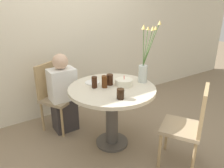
% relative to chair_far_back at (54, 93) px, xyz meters
% --- Properties ---
extents(ground_plane, '(16.00, 16.00, 0.00)m').
position_rel_chair_far_back_xyz_m(ground_plane, '(0.44, -0.77, -0.52)').
color(ground_plane, '#89755B').
extents(wall_back, '(8.00, 0.05, 2.60)m').
position_rel_chair_far_back_xyz_m(wall_back, '(0.44, 0.41, 0.78)').
color(wall_back, beige).
rests_on(wall_back, ground_plane).
extents(dining_table, '(1.01, 1.01, 0.77)m').
position_rel_chair_far_back_xyz_m(dining_table, '(0.44, -0.77, 0.07)').
color(dining_table, beige).
rests_on(dining_table, ground_plane).
extents(chair_far_back, '(0.55, 0.55, 0.92)m').
position_rel_chair_far_back_xyz_m(chair_far_back, '(0.00, 0.00, 0.00)').
color(chair_far_back, '#9E896B').
rests_on(chair_far_back, ground_plane).
extents(chair_right_flank, '(0.55, 0.55, 0.92)m').
position_rel_chair_far_back_xyz_m(chair_right_flank, '(0.90, -1.54, 0.00)').
color(chair_right_flank, '#9E896B').
rests_on(chair_right_flank, ground_plane).
extents(birthday_cake, '(0.20, 0.20, 0.12)m').
position_rel_chair_far_back_xyz_m(birthday_cake, '(0.59, -0.80, 0.28)').
color(birthday_cake, white).
rests_on(birthday_cake, dining_table).
extents(flower_vase, '(0.26, 0.27, 0.74)m').
position_rel_chair_far_back_xyz_m(flower_vase, '(0.86, -0.84, 0.44)').
color(flower_vase, silver).
rests_on(flower_vase, dining_table).
extents(side_plate, '(0.18, 0.18, 0.01)m').
position_rel_chair_far_back_xyz_m(side_plate, '(0.32, -0.52, 0.25)').
color(side_plate, white).
rests_on(side_plate, dining_table).
extents(drink_glass_0, '(0.06, 0.06, 0.13)m').
position_rel_chair_far_back_xyz_m(drink_glass_0, '(0.27, -0.67, 0.31)').
color(drink_glass_0, '#33190C').
rests_on(drink_glass_0, dining_table).
extents(drink_glass_1, '(0.06, 0.06, 0.14)m').
position_rel_chair_far_back_xyz_m(drink_glass_1, '(0.37, -0.73, 0.31)').
color(drink_glass_1, '#51280F').
rests_on(drink_glass_1, dining_table).
extents(drink_glass_2, '(0.08, 0.08, 0.11)m').
position_rel_chair_far_back_xyz_m(drink_glass_2, '(0.34, -1.08, 0.30)').
color(drink_glass_2, black).
rests_on(drink_glass_2, dining_table).
extents(drink_glass_3, '(0.08, 0.08, 0.13)m').
position_rel_chair_far_back_xyz_m(drink_glass_3, '(0.46, -0.69, 0.31)').
color(drink_glass_3, '#33190C').
rests_on(drink_glass_3, dining_table).
extents(person_guest, '(0.34, 0.24, 1.08)m').
position_rel_chair_far_back_xyz_m(person_guest, '(0.08, -0.14, -0.02)').
color(person_guest, '#383333').
rests_on(person_guest, ground_plane).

